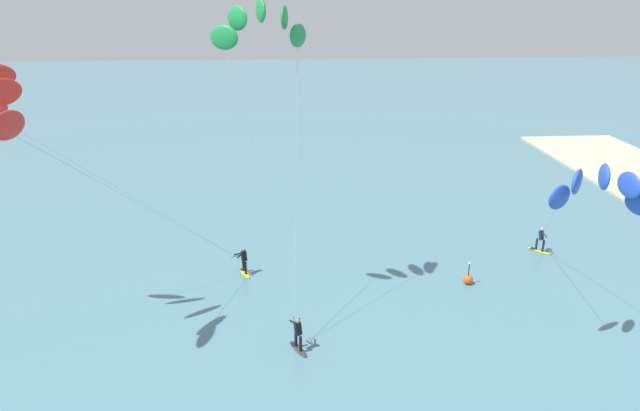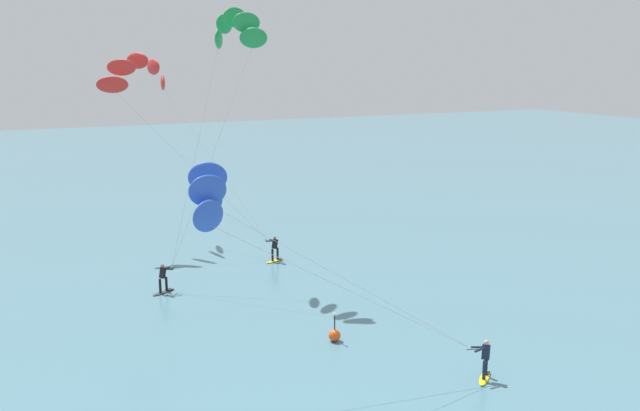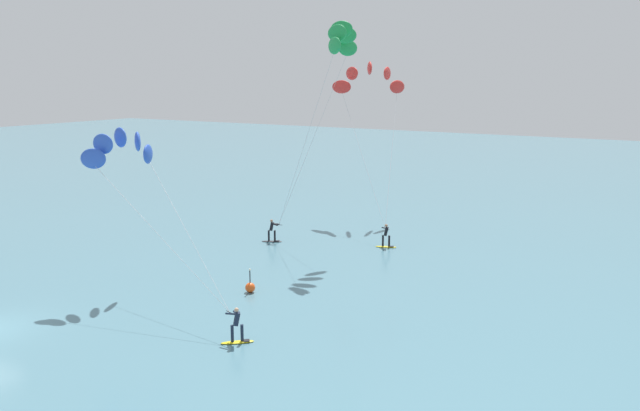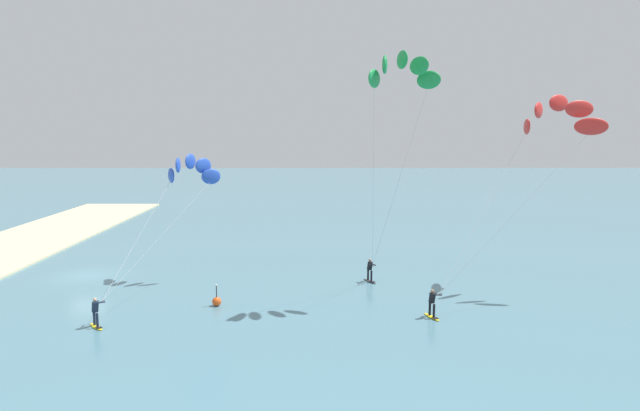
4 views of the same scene
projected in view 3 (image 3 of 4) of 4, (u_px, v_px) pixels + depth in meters
The scene contains 4 objects.
kitesurfer_nearshore at pixel (126, 155), 35.54m from camera, with size 12.17×5.98×9.12m.
kitesurfer_mid_water at pixel (338, 48), 43.69m from camera, with size 6.93×4.65×15.50m.
kitesurfer_far_out at pixel (370, 83), 54.56m from camera, with size 10.00×12.09×13.11m.
marker_buoy at pixel (250, 287), 36.43m from camera, with size 0.56×0.56×1.38m.
Camera 3 is at (28.77, -16.71, 11.80)m, focal length 36.68 mm.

